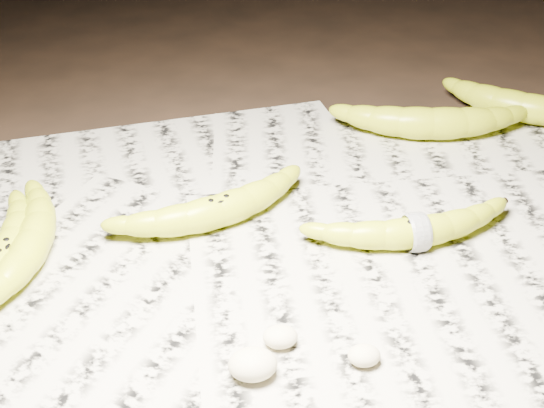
{
  "coord_description": "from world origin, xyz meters",
  "views": [
    {
      "loc": [
        -0.1,
        -0.64,
        0.47
      ],
      "look_at": [
        -0.03,
        -0.01,
        0.05
      ],
      "focal_mm": 50.0,
      "sensor_mm": 36.0,
      "label": 1
    }
  ],
  "objects": [
    {
      "name": "ground",
      "position": [
        0.0,
        0.0,
        0.0
      ],
      "size": [
        3.0,
        3.0,
        0.0
      ],
      "primitive_type": "plane",
      "color": "black",
      "rests_on": "ground"
    },
    {
      "name": "newspaper_patch",
      "position": [
        0.01,
        -0.03,
        0.0
      ],
      "size": [
        0.9,
        0.7,
        0.01
      ],
      "primitive_type": "cube",
      "color": "#B2AC98",
      "rests_on": "ground"
    },
    {
      "name": "banana_left_a",
      "position": [
        -0.29,
        -0.03,
        0.03
      ],
      "size": [
        0.09,
        0.2,
        0.03
      ],
      "primitive_type": null,
      "rotation": [
        0.0,
        0.0,
        1.36
      ],
      "color": "#ADC218",
      "rests_on": "newspaper_patch"
    },
    {
      "name": "banana_left_b",
      "position": [
        -0.27,
        -0.01,
        0.03
      ],
      "size": [
        0.08,
        0.19,
        0.04
      ],
      "primitive_type": null,
      "rotation": [
        0.0,
        0.0,
        1.45
      ],
      "color": "#ADC218",
      "rests_on": "newspaper_patch"
    },
    {
      "name": "banana_center",
      "position": [
        -0.08,
        0.03,
        0.03
      ],
      "size": [
        0.21,
        0.13,
        0.04
      ],
      "primitive_type": null,
      "rotation": [
        0.0,
        0.0,
        0.4
      ],
      "color": "#ADC218",
      "rests_on": "newspaper_patch"
    },
    {
      "name": "banana_taped",
      "position": [
        0.11,
        -0.03,
        0.02
      ],
      "size": [
        0.2,
        0.08,
        0.03
      ],
      "primitive_type": null,
      "rotation": [
        0.0,
        0.0,
        0.12
      ],
      "color": "#ADC218",
      "rests_on": "newspaper_patch"
    },
    {
      "name": "banana_upper_a",
      "position": [
        0.2,
        0.2,
        0.03
      ],
      "size": [
        0.22,
        0.09,
        0.04
      ],
      "primitive_type": null,
      "rotation": [
        0.0,
        0.0,
        -0.13
      ],
      "color": "#ADC218",
      "rests_on": "newspaper_patch"
    },
    {
      "name": "banana_upper_b",
      "position": [
        0.33,
        0.23,
        0.03
      ],
      "size": [
        0.2,
        0.16,
        0.04
      ],
      "primitive_type": null,
      "rotation": [
        0.0,
        0.0,
        -0.57
      ],
      "color": "#ADC218",
      "rests_on": "newspaper_patch"
    },
    {
      "name": "measuring_tape",
      "position": [
        0.11,
        -0.03,
        0.02
      ],
      "size": [
        0.01,
        0.04,
        0.04
      ],
      "primitive_type": "torus",
      "rotation": [
        0.0,
        1.57,
        0.12
      ],
      "color": "white",
      "rests_on": "newspaper_patch"
    },
    {
      "name": "flesh_chunk_a",
      "position": [
        -0.06,
        -0.19,
        0.02
      ],
      "size": [
        0.04,
        0.03,
        0.02
      ],
      "primitive_type": "ellipsoid",
      "color": "beige",
      "rests_on": "newspaper_patch"
    },
    {
      "name": "flesh_chunk_b",
      "position": [
        -0.04,
        -0.16,
        0.02
      ],
      "size": [
        0.03,
        0.03,
        0.02
      ],
      "primitive_type": "ellipsoid",
      "color": "beige",
      "rests_on": "newspaper_patch"
    },
    {
      "name": "flesh_chunk_c",
      "position": [
        0.03,
        -0.19,
        0.02
      ],
      "size": [
        0.03,
        0.02,
        0.02
      ],
      "primitive_type": "ellipsoid",
      "color": "beige",
      "rests_on": "newspaper_patch"
    }
  ]
}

